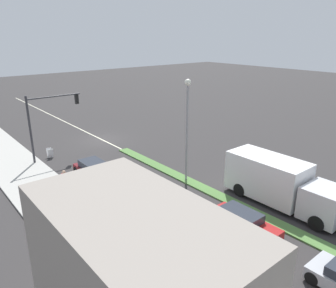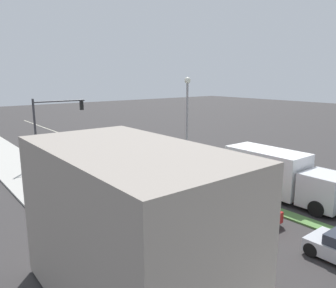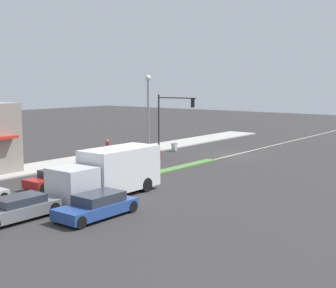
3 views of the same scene
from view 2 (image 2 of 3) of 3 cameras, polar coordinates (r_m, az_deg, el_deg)
name	(u,v)px [view 2 (image 2 of 3)]	position (r m, az deg, el deg)	size (l,w,h in m)	color
ground_plane	(243,199)	(21.17, 12.86, -9.39)	(160.00, 160.00, 0.00)	#333030
sidewalk_right	(121,248)	(15.35, -8.22, -17.46)	(4.00, 73.00, 0.12)	#B2AFA8
lane_marking_center	(106,150)	(34.80, -10.83, -0.99)	(0.16, 60.00, 0.01)	beige
building_corner_store	(130,227)	(10.93, -6.62, -14.15)	(4.99, 7.98, 5.27)	gray
traffic_signal_main	(52,119)	(29.77, -19.62, 4.04)	(4.59, 0.34, 5.60)	#333338
street_lamp	(187,115)	(23.58, 3.34, 5.01)	(0.44, 0.44, 7.37)	gray
pedestrian	(66,175)	(23.25, -17.36, -5.11)	(0.34, 0.34, 1.68)	#282D42
warning_aframe_sign	(54,157)	(30.95, -19.31, -2.22)	(0.45, 0.53, 0.84)	silver
delivery_truck	(278,174)	(21.89, 18.65, -4.96)	(2.44, 7.50, 2.87)	silver
hatchback_red	(240,207)	(18.43, 12.46, -10.63)	(1.74, 4.07, 1.22)	#AD1E1E
sedan_maroon	(96,169)	(25.60, -12.50, -4.24)	(1.74, 3.84, 1.27)	maroon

